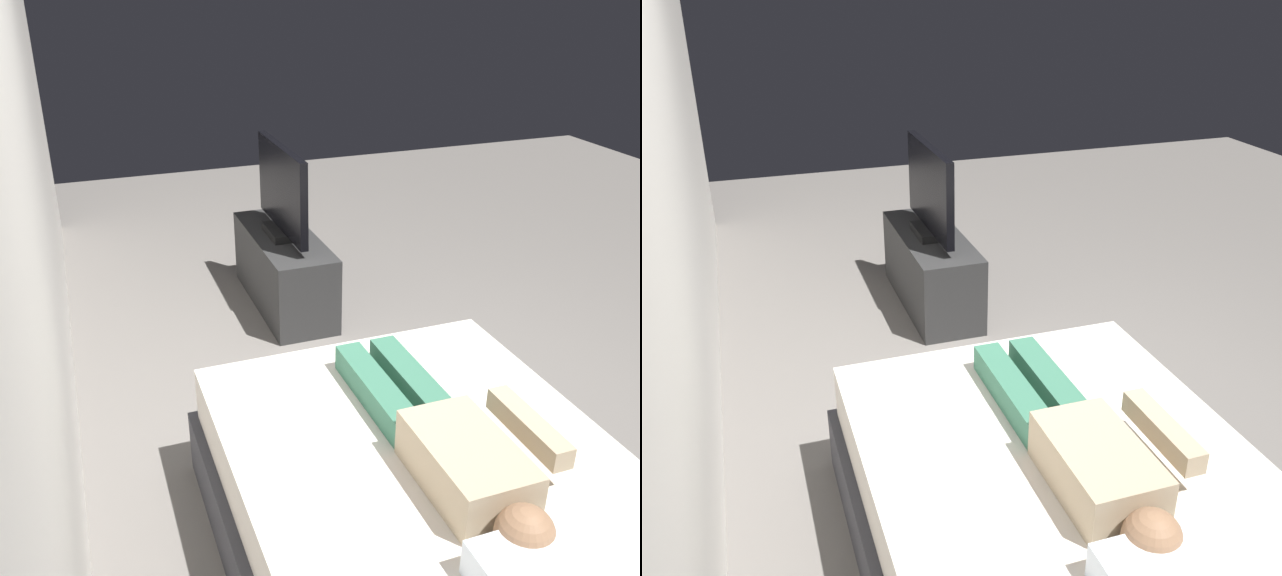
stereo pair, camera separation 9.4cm
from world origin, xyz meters
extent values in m
plane|color=slate|center=(0.00, 0.00, 0.00)|extent=(10.00, 10.00, 0.00)
cube|color=silver|center=(0.40, 1.50, 1.40)|extent=(6.40, 0.10, 2.80)
cube|color=#333338|center=(-0.93, 0.25, 0.15)|extent=(1.95, 1.44, 0.30)
cube|color=silver|center=(-0.93, 0.25, 0.42)|extent=(1.87, 1.36, 0.24)
cube|color=tan|center=(-1.03, 0.22, 0.63)|extent=(0.48, 0.28, 0.18)
sphere|color=#936B4C|center=(-1.36, 0.22, 0.63)|extent=(0.18, 0.18, 0.18)
cube|color=#387056|center=(-0.49, 0.14, 0.60)|extent=(0.60, 0.11, 0.11)
cube|color=#387056|center=(-0.49, 0.30, 0.60)|extent=(0.60, 0.11, 0.11)
cube|color=tan|center=(-0.97, -0.06, 0.67)|extent=(0.40, 0.08, 0.08)
cube|color=black|center=(-0.75, -0.20, 0.55)|extent=(0.15, 0.04, 0.02)
cube|color=#2D2D2D|center=(1.52, 0.06, 0.25)|extent=(1.10, 0.40, 0.50)
cube|color=black|center=(1.52, 0.06, 0.53)|extent=(0.32, 0.20, 0.05)
cube|color=black|center=(1.52, 0.06, 0.82)|extent=(0.88, 0.05, 0.54)
camera|label=1|loc=(-2.58, 1.30, 2.14)|focal=39.26mm
camera|label=2|loc=(-2.62, 1.21, 2.14)|focal=39.26mm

